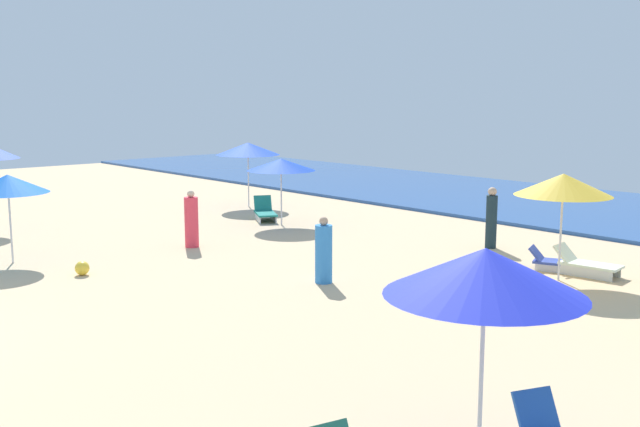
# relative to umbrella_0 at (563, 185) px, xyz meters

# --- Properties ---
(ocean) EXTENTS (60.00, 10.35, 0.12)m
(ocean) POSITION_rel_umbrella_0_xyz_m (-5.46, 10.54, -2.21)
(ocean) COLOR #29539B
(ocean) RESTS_ON ground_plane
(umbrella_0) EXTENTS (2.23, 2.23, 2.52)m
(umbrella_0) POSITION_rel_umbrella_0_xyz_m (0.00, 0.00, 0.00)
(umbrella_0) COLOR silver
(umbrella_0) RESTS_ON ground_plane
(lounge_chair_0_0) EXTENTS (1.62, 0.85, 0.68)m
(lounge_chair_0_0) POSITION_rel_umbrella_0_xyz_m (0.17, 0.95, -2.00)
(lounge_chair_0_0) COLOR silver
(lounge_chair_0_0) RESTS_ON ground_plane
(lounge_chair_0_1) EXTENTS (1.61, 1.11, 0.57)m
(lounge_chair_0_1) POSITION_rel_umbrella_0_xyz_m (-0.51, 0.86, -2.05)
(lounge_chair_0_1) COLOR silver
(lounge_chair_0_1) RESTS_ON ground_plane
(umbrella_2) EXTENTS (2.44, 2.44, 2.49)m
(umbrella_2) POSITION_rel_umbrella_0_xyz_m (-14.24, 1.42, -0.02)
(umbrella_2) COLOR silver
(umbrella_2) RESTS_ON ground_plane
(umbrella_3) EXTENTS (2.28, 2.28, 2.22)m
(umbrella_3) POSITION_rel_umbrella_0_xyz_m (-10.19, -0.19, -0.24)
(umbrella_3) COLOR silver
(umbrella_3) RESTS_ON ground_plane
(lounge_chair_3_0) EXTENTS (1.54, 1.22, 0.80)m
(lounge_chair_3_0) POSITION_rel_umbrella_0_xyz_m (-11.25, -0.07, -1.98)
(lounge_chair_3_0) COLOR silver
(lounge_chair_3_0) RESTS_ON ground_plane
(umbrella_4) EXTENTS (2.26, 2.26, 2.67)m
(umbrella_4) POSITION_rel_umbrella_0_xyz_m (4.26, -8.86, 0.13)
(umbrella_4) COLOR silver
(umbrella_4) RESTS_ON ground_plane
(umbrella_5) EXTENTS (2.04, 2.04, 2.30)m
(umbrella_5) POSITION_rel_umbrella_0_xyz_m (-10.39, -8.96, -0.20)
(umbrella_5) COLOR silver
(umbrella_5) RESTS_ON ground_plane
(beachgoer_1) EXTENTS (0.43, 0.43, 1.74)m
(beachgoer_1) POSITION_rel_umbrella_0_xyz_m (-3.28, 1.90, -1.43)
(beachgoer_1) COLOR #192B33
(beachgoer_1) RESTS_ON ground_plane
(beachgoer_2) EXTENTS (0.55, 0.55, 1.64)m
(beachgoer_2) POSITION_rel_umbrella_0_xyz_m (-9.05, -4.38, -1.51)
(beachgoer_2) COLOR #F13B4E
(beachgoer_2) RESTS_ON ground_plane
(beachgoer_3) EXTENTS (0.51, 0.51, 1.55)m
(beachgoer_3) POSITION_rel_umbrella_0_xyz_m (-3.51, -4.29, -1.56)
(beachgoer_3) COLOR #327ED0
(beachgoer_3) RESTS_ON ground_plane
(beach_ball_0) EXTENTS (0.35, 0.35, 0.35)m
(beach_ball_0) POSITION_rel_umbrella_0_xyz_m (-7.92, -8.18, -2.09)
(beach_ball_0) COLOR yellow
(beach_ball_0) RESTS_ON ground_plane
(beach_ball_1) EXTENTS (0.36, 0.36, 0.36)m
(beach_ball_1) POSITION_rel_umbrella_0_xyz_m (-0.21, -1.94, -2.09)
(beach_ball_1) COLOR #D72B42
(beach_ball_1) RESTS_ON ground_plane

